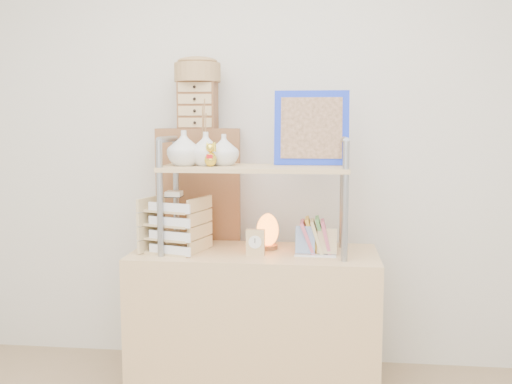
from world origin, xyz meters
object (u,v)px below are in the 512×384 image
desk (255,325)px  cabinet (200,249)px  letter_tray (175,228)px  salt_lamp (268,231)px

desk → cabinet: bearing=133.6°
cabinet → letter_tray: 0.46m
cabinet → salt_lamp: 0.54m
desk → salt_lamp: size_ratio=6.65×
cabinet → salt_lamp: cabinet is taller
desk → cabinet: 0.59m
desk → cabinet: size_ratio=0.89×
desk → salt_lamp: 0.48m
desk → letter_tray: size_ratio=3.98×
letter_tray → salt_lamp: size_ratio=1.67×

